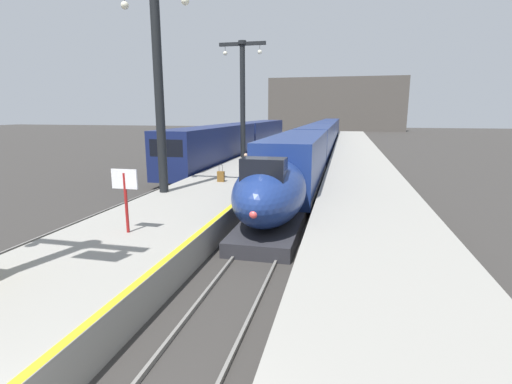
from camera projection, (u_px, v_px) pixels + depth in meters
platform_left at (250, 172)px, 28.49m from camera, size 4.80×110.00×1.05m
platform_right at (361, 176)px, 26.68m from camera, size 4.80×110.00×1.05m
platform_left_safety_stripe at (280, 166)px, 27.87m from camera, size 0.20×107.80×0.01m
rail_main_left at (298, 174)px, 30.47m from camera, size 0.08×110.00×0.12m
rail_main_right at (317, 175)px, 30.14m from camera, size 0.08×110.00×0.12m
rail_secondary_left at (203, 171)px, 32.27m from camera, size 0.08×110.00×0.12m
rail_secondary_right at (220, 171)px, 31.94m from camera, size 0.08×110.00×0.12m
highspeed_train_main at (322, 137)px, 47.14m from camera, size 2.92×74.79×3.60m
regional_train_adjacent at (242, 139)px, 41.07m from camera, size 2.85×36.60×3.80m
station_column_mid at (158, 71)px, 17.71m from camera, size 4.00×0.68×9.70m
station_column_far at (243, 89)px, 32.21m from camera, size 4.00×0.68×9.75m
passenger_near_edge at (246, 166)px, 21.00m from camera, size 0.40×0.48×1.69m
rolling_suitcase at (221, 176)px, 21.63m from camera, size 0.40×0.22×0.98m
departure_info_board at (125, 188)px, 12.24m from camera, size 0.90×0.10×2.12m
terminus_back_wall at (336, 104)px, 99.83m from camera, size 36.00×2.00×14.00m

